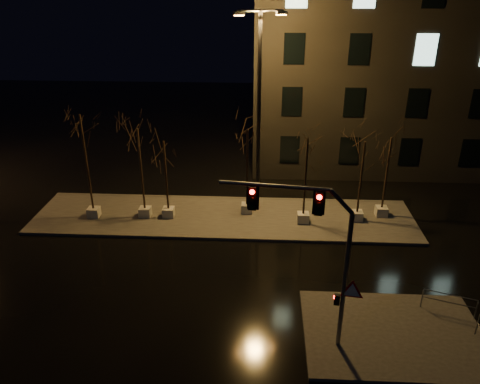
{
  "coord_description": "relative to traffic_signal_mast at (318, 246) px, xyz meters",
  "views": [
    {
      "loc": [
        2.27,
        -18.15,
        12.77
      ],
      "look_at": [
        1.09,
        3.6,
        2.8
      ],
      "focal_mm": 35.0,
      "sensor_mm": 36.0,
      "label": 1
    }
  ],
  "objects": [
    {
      "name": "tree_0",
      "position": [
        -11.72,
        9.63,
        0.54
      ],
      "size": [
        1.8,
        1.8,
        6.26
      ],
      "color": "#BBB8AF",
      "rests_on": "median"
    },
    {
      "name": "ground",
      "position": [
        -4.2,
        4.13,
        -4.36
      ],
      "size": [
        90.0,
        90.0,
        0.0
      ],
      "primitive_type": "plane",
      "color": "black",
      "rests_on": "ground"
    },
    {
      "name": "building",
      "position": [
        9.8,
        22.13,
        3.14
      ],
      "size": [
        25.0,
        12.0,
        15.0
      ],
      "primitive_type": "cube",
      "color": "black",
      "rests_on": "ground"
    },
    {
      "name": "sidewalk_corner",
      "position": [
        3.3,
        0.63,
        -4.29
      ],
      "size": [
        7.0,
        5.0,
        0.15
      ],
      "primitive_type": "cube",
      "color": "#3F3C38",
      "rests_on": "ground"
    },
    {
      "name": "tree_1",
      "position": [
        -8.75,
        9.83,
        -0.08
      ],
      "size": [
        1.8,
        1.8,
        5.44
      ],
      "color": "#BBB8AF",
      "rests_on": "median"
    },
    {
      "name": "tree_6",
      "position": [
        4.98,
        10.67,
        -0.49
      ],
      "size": [
        1.8,
        1.8,
        4.91
      ],
      "color": "#BBB8AF",
      "rests_on": "median"
    },
    {
      "name": "tree_3",
      "position": [
        -2.86,
        10.66,
        -0.23
      ],
      "size": [
        1.8,
        1.8,
        5.24
      ],
      "color": "#BBB8AF",
      "rests_on": "median"
    },
    {
      "name": "median",
      "position": [
        -4.2,
        10.13,
        -4.29
      ],
      "size": [
        22.0,
        5.0,
        0.15
      ],
      "primitive_type": "cube",
      "color": "#3F3C38",
      "rests_on": "ground"
    },
    {
      "name": "tree_5",
      "position": [
        3.45,
        10.02,
        -0.53
      ],
      "size": [
        1.8,
        1.8,
        4.85
      ],
      "color": "#BBB8AF",
      "rests_on": "median"
    },
    {
      "name": "guard_rail_a",
      "position": [
        5.8,
        1.97,
        -3.62
      ],
      "size": [
        2.0,
        0.71,
        0.91
      ],
      "rotation": [
        0.0,
        0.0,
        -0.33
      ],
      "color": "#54565B",
      "rests_on": "sidewalk_corner"
    },
    {
      "name": "traffic_signal_mast",
      "position": [
        0.0,
        0.0,
        0.0
      ],
      "size": [
        5.21,
        0.8,
        6.41
      ],
      "rotation": [
        0.0,
        0.0,
        -0.13
      ],
      "color": "#54565B",
      "rests_on": "sidewalk_corner"
    },
    {
      "name": "tree_2",
      "position": [
        -7.38,
        9.86,
        -0.62
      ],
      "size": [
        1.8,
        1.8,
        4.73
      ],
      "color": "#BBB8AF",
      "rests_on": "median"
    },
    {
      "name": "streetlight_main",
      "position": [
        -2.26,
        11.29,
        2.25
      ],
      "size": [
        2.76,
        1.08,
        11.2
      ],
      "rotation": [
        0.0,
        0.0,
        0.28
      ],
      "color": "black",
      "rests_on": "median"
    },
    {
      "name": "tree_4",
      "position": [
        0.37,
        9.62,
        -0.32
      ],
      "size": [
        1.8,
        1.8,
        5.12
      ],
      "color": "#BBB8AF",
      "rests_on": "median"
    }
  ]
}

